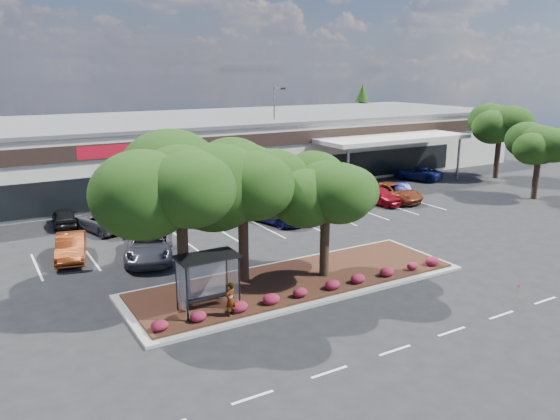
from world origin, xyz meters
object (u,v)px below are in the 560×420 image
survey_stake (518,290)px  car_0 (71,247)px  light_pole (275,142)px  car_1 (149,245)px

survey_stake → car_0: 24.53m
light_pole → car_1: size_ratio=1.63×
car_1 → light_pole: bearing=60.7°
survey_stake → car_1: car_1 is taller
light_pole → car_0: bearing=-148.5°
light_pole → car_1: bearing=-138.6°
survey_stake → car_1: bearing=131.5°
light_pole → car_0: 25.34m
car_1 → car_0: bearing=170.6°
survey_stake → car_1: 20.16m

